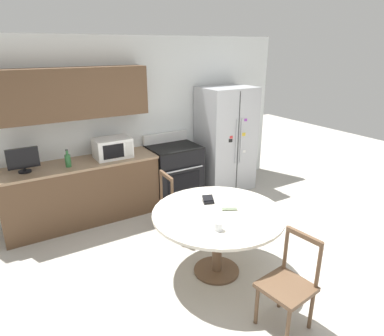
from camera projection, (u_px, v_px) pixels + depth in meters
The scene contains 14 objects.
ground_plane at pixel (242, 278), 3.83m from camera, with size 14.00×14.00×0.00m, color #B2ADA3.
back_wall at pixel (124, 115), 5.27m from camera, with size 5.20×0.44×2.60m.
kitchen_counter at pixel (83, 192), 4.96m from camera, with size 2.19×0.64×0.90m.
refrigerator at pixel (226, 139), 6.00m from camera, with size 0.90×0.72×1.80m.
oven_range at pixel (174, 172), 5.67m from camera, with size 0.80×0.68×1.08m.
microwave at pixel (113, 148), 4.99m from camera, with size 0.52×0.37×0.29m.
countertop_tv at pixel (23, 159), 4.39m from camera, with size 0.39×0.16×0.32m.
counter_bottle at pixel (68, 160), 4.62m from camera, with size 0.08×0.08×0.24m.
dining_table at pixel (218, 222), 3.73m from camera, with size 1.43×1.43×0.76m.
dining_chair_far at pixel (178, 204), 4.61m from camera, with size 0.44×0.44×0.90m.
dining_chair_near at pixel (288, 285), 3.06m from camera, with size 0.47×0.47×0.90m.
candle_glass at pixel (218, 227), 3.32m from camera, with size 0.09×0.09×0.09m.
folded_napkin at pixel (229, 208), 3.73m from camera, with size 0.17×0.12×0.05m.
wallet at pixel (208, 200), 3.92m from camera, with size 0.16×0.16×0.07m.
Camera 1 is at (-2.13, -2.42, 2.46)m, focal length 32.00 mm.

